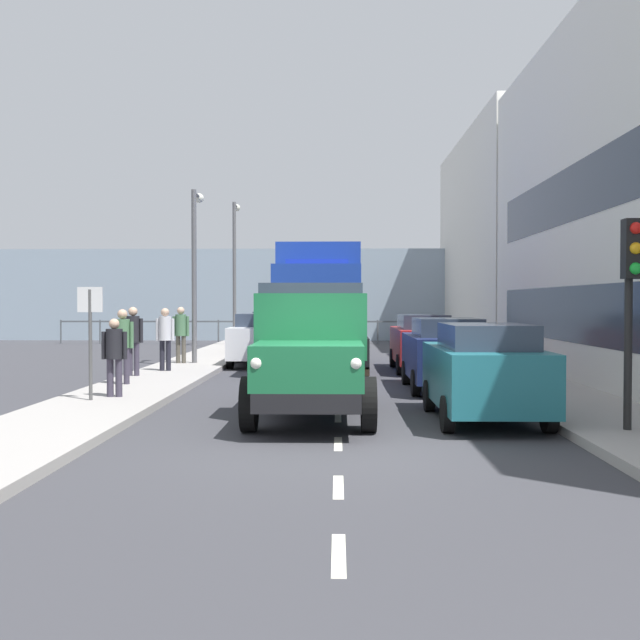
{
  "coord_description": "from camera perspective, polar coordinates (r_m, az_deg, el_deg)",
  "views": [
    {
      "loc": [
        0.01,
        11.12,
        2.1
      ],
      "look_at": [
        0.52,
        -11.0,
        1.58
      ],
      "focal_mm": 42.66,
      "sensor_mm": 36.0,
      "label": 1
    }
  ],
  "objects": [
    {
      "name": "ground_plane",
      "position": [
        20.21,
        1.35,
        -4.61
      ],
      "size": [
        80.0,
        80.0,
        0.0
      ],
      "primitive_type": "plane",
      "color": "#38383D"
    },
    {
      "name": "sidewalk_left",
      "position": [
        20.74,
        14.36,
        -4.29
      ],
      "size": [
        2.28,
        37.07,
        0.15
      ],
      "primitive_type": "cube",
      "color": "#9E9993",
      "rests_on": "ground_plane"
    },
    {
      "name": "sidewalk_right",
      "position": [
        20.73,
        -11.67,
        -4.28
      ],
      "size": [
        2.28,
        37.07,
        0.15
      ],
      "primitive_type": "cube",
      "color": "#9E9993",
      "rests_on": "ground_plane"
    },
    {
      "name": "road_centreline_markings",
      "position": [
        20.11,
        1.35,
        -4.63
      ],
      "size": [
        0.12,
        33.91,
        0.01
      ],
      "color": "silver",
      "rests_on": "ground_plane"
    },
    {
      "name": "building_far_block",
      "position": [
        36.96,
        16.53,
        5.66
      ],
      "size": [
        7.68,
        15.1,
        9.82
      ],
      "color": "silver",
      "rests_on": "ground_plane"
    },
    {
      "name": "sea_horizon",
      "position": [
        41.64,
        1.33,
        1.91
      ],
      "size": [
        80.0,
        0.8,
        5.0
      ],
      "primitive_type": "cube",
      "color": "#8C9EAD",
      "rests_on": "ground_plane"
    },
    {
      "name": "seawall_railing",
      "position": [
        38.06,
        1.33,
        -0.43
      ],
      "size": [
        28.08,
        0.08,
        1.2
      ],
      "color": "#4C5156",
      "rests_on": "ground_plane"
    },
    {
      "name": "truck_vintage_green",
      "position": [
        13.55,
        -0.64,
        -2.54
      ],
      "size": [
        2.17,
        5.64,
        2.43
      ],
      "color": "black",
      "rests_on": "ground_plane"
    },
    {
      "name": "lorry_cargo_blue",
      "position": [
        24.1,
        -0.04,
        1.3
      ],
      "size": [
        2.58,
        8.2,
        3.87
      ],
      "color": "#193899",
      "rests_on": "ground_plane"
    },
    {
      "name": "car_teal_kerbside_near",
      "position": [
        13.66,
        12.21,
        -3.74
      ],
      "size": [
        1.8,
        3.91,
        1.72
      ],
      "color": "#1E6670",
      "rests_on": "ground_plane"
    },
    {
      "name": "car_navy_kerbside_1",
      "position": [
        18.33,
        9.4,
        -2.43
      ],
      "size": [
        1.85,
        3.92,
        1.72
      ],
      "color": "navy",
      "rests_on": "ground_plane"
    },
    {
      "name": "car_red_kerbside_2",
      "position": [
        23.27,
        7.68,
        -1.62
      ],
      "size": [
        1.76,
        4.27,
        1.72
      ],
      "color": "#B21E1E",
      "rests_on": "ground_plane"
    },
    {
      "name": "car_white_oppositeside_0",
      "position": [
        25.24,
        -4.5,
        -1.38
      ],
      "size": [
        1.81,
        4.27,
        1.72
      ],
      "color": "white",
      "rests_on": "ground_plane"
    },
    {
      "name": "car_black_oppositeside_1",
      "position": [
        30.61,
        -3.47,
        -0.9
      ],
      "size": [
        1.93,
        4.28,
        1.72
      ],
      "color": "black",
      "rests_on": "ground_plane"
    },
    {
      "name": "car_grey_oppositeside_2",
      "position": [
        36.66,
        -2.68,
        -0.53
      ],
      "size": [
        1.85,
        3.91,
        1.72
      ],
      "color": "slate",
      "rests_on": "ground_plane"
    },
    {
      "name": "pedestrian_couple_b",
      "position": [
        16.18,
        -15.17,
        -2.26
      ],
      "size": [
        0.53,
        0.34,
        1.61
      ],
      "color": "#383342",
      "rests_on": "sidewalk_right"
    },
    {
      "name": "pedestrian_by_lamp",
      "position": [
        18.63,
        -14.59,
        -1.45
      ],
      "size": [
        0.53,
        0.34,
        1.78
      ],
      "color": "#383342",
      "rests_on": "sidewalk_right"
    },
    {
      "name": "pedestrian_near_railing",
      "position": [
        20.66,
        -13.84,
        -1.1
      ],
      "size": [
        0.53,
        0.34,
        1.82
      ],
      "color": "#383342",
      "rests_on": "sidewalk_right"
    },
    {
      "name": "pedestrian_strolling",
      "position": [
        21.98,
        -11.54,
        -1.02
      ],
      "size": [
        0.53,
        0.34,
        1.78
      ],
      "color": "black",
      "rests_on": "sidewalk_right"
    },
    {
      "name": "pedestrian_couple_a",
      "position": [
        24.64,
        -10.4,
        -0.73
      ],
      "size": [
        0.53,
        0.34,
        1.79
      ],
      "color": "#4C473D",
      "rests_on": "sidewalk_right"
    },
    {
      "name": "traffic_light_near",
      "position": [
        12.39,
        22.32,
        2.98
      ],
      "size": [
        0.28,
        0.41,
        3.2
      ],
      "color": "black",
      "rests_on": "sidewalk_left"
    },
    {
      "name": "lamp_post_promenade",
      "position": [
        24.91,
        -9.35,
        4.61
      ],
      "size": [
        0.32,
        1.14,
        5.56
      ],
      "color": "#59595B",
      "rests_on": "sidewalk_right"
    },
    {
      "name": "lamp_post_far",
      "position": [
        35.18,
        -6.41,
        4.5
      ],
      "size": [
        0.32,
        1.14,
        6.53
      ],
      "color": "#59595B",
      "rests_on": "sidewalk_right"
    },
    {
      "name": "street_sign",
      "position": [
        15.73,
        -16.85,
        -0.22
      ],
      "size": [
        0.5,
        0.07,
        2.25
      ],
      "color": "#4C4C4C",
      "rests_on": "sidewalk_right"
    }
  ]
}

